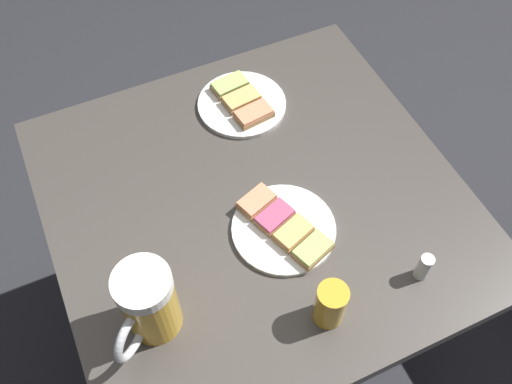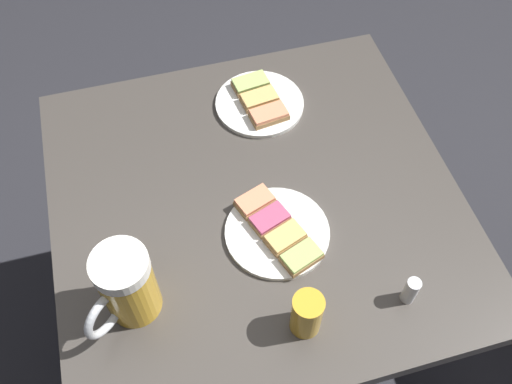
{
  "view_description": "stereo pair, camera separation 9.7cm",
  "coord_description": "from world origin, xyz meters",
  "views": [
    {
      "loc": [
        0.25,
        0.55,
        1.65
      ],
      "look_at": [
        0.0,
        0.0,
        0.75
      ],
      "focal_mm": 39.34,
      "sensor_mm": 36.0,
      "label": 1
    },
    {
      "loc": [
        0.16,
        0.59,
        1.65
      ],
      "look_at": [
        0.0,
        0.0,
        0.75
      ],
      "focal_mm": 39.34,
      "sensor_mm": 36.0,
      "label": 2
    }
  ],
  "objects": [
    {
      "name": "beer_mug",
      "position": [
        0.26,
        0.16,
        0.81
      ],
      "size": [
        0.13,
        0.12,
        0.16
      ],
      "color": "gold",
      "rests_on": "cafe_table"
    },
    {
      "name": "ground_plane",
      "position": [
        0.0,
        0.0,
        0.0
      ],
      "size": [
        6.0,
        6.0,
        0.0
      ],
      "primitive_type": "plane",
      "color": "#28282D"
    },
    {
      "name": "cafe_table",
      "position": [
        0.0,
        0.0,
        0.58
      ],
      "size": [
        0.79,
        0.78,
        0.73
      ],
      "color": "black",
      "rests_on": "ground_plane"
    },
    {
      "name": "beer_glass_small",
      "position": [
        -0.01,
        0.27,
        0.78
      ],
      "size": [
        0.05,
        0.05,
        0.09
      ],
      "primitive_type": "cylinder",
      "color": "gold",
      "rests_on": "cafe_table"
    },
    {
      "name": "plate_far",
      "position": [
        -0.07,
        -0.24,
        0.74
      ],
      "size": [
        0.19,
        0.19,
        0.03
      ],
      "color": "white",
      "rests_on": "cafe_table"
    },
    {
      "name": "plate_near",
      "position": [
        -0.02,
        0.09,
        0.74
      ],
      "size": [
        0.2,
        0.2,
        0.03
      ],
      "color": "white",
      "rests_on": "cafe_table"
    },
    {
      "name": "salt_shaker",
      "position": [
        -0.2,
        0.27,
        0.76
      ],
      "size": [
        0.02,
        0.02,
        0.06
      ],
      "primitive_type": "cylinder",
      "color": "silver",
      "rests_on": "cafe_table"
    }
  ]
}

